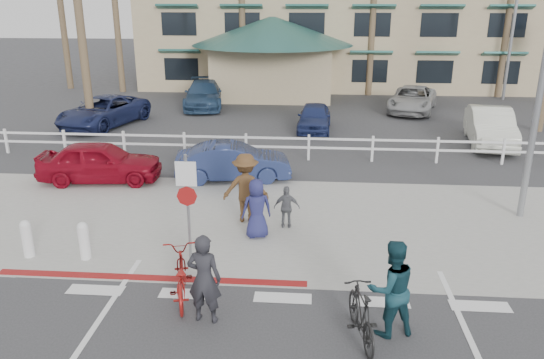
# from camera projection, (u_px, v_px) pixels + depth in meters

# --- Properties ---
(ground) EXTENTS (140.00, 140.00, 0.00)m
(ground) POSITION_uv_depth(u_px,v_px,m) (281.00, 315.00, 10.44)
(ground) COLOR #333335
(sidewalk_plaza) EXTENTS (22.00, 7.00, 0.01)m
(sidewalk_plaza) POSITION_uv_depth(u_px,v_px,m) (291.00, 223.00, 14.68)
(sidewalk_plaza) COLOR gray
(sidewalk_plaza) RESTS_ON ground
(cross_street) EXTENTS (40.00, 5.00, 0.01)m
(cross_street) POSITION_uv_depth(u_px,v_px,m) (296.00, 176.00, 18.45)
(cross_street) COLOR #333335
(cross_street) RESTS_ON ground
(parking_lot) EXTENTS (50.00, 16.00, 0.01)m
(parking_lot) POSITION_uv_depth(u_px,v_px,m) (303.00, 118.00, 27.40)
(parking_lot) COLOR #333335
(parking_lot) RESTS_ON ground
(curb_red) EXTENTS (7.00, 0.25, 0.02)m
(curb_red) POSITION_uv_depth(u_px,v_px,m) (150.00, 278.00, 11.79)
(curb_red) COLOR maroon
(curb_red) RESTS_ON ground
(rail_fence) EXTENTS (29.40, 0.16, 1.00)m
(rail_fence) POSITION_uv_depth(u_px,v_px,m) (311.00, 148.00, 20.13)
(rail_fence) COLOR silver
(rail_fence) RESTS_ON ground
(building) EXTENTS (28.00, 16.00, 11.30)m
(building) POSITION_uv_depth(u_px,v_px,m) (337.00, 1.00, 37.65)
(building) COLOR tan
(building) RESTS_ON ground
(sign_post) EXTENTS (0.50, 0.10, 2.90)m
(sign_post) POSITION_uv_depth(u_px,v_px,m) (188.00, 202.00, 12.21)
(sign_post) COLOR gray
(sign_post) RESTS_ON ground
(bollard_0) EXTENTS (0.26, 0.26, 0.95)m
(bollard_0) POSITION_uv_depth(u_px,v_px,m) (84.00, 241.00, 12.53)
(bollard_0) COLOR silver
(bollard_0) RESTS_ON ground
(bollard_1) EXTENTS (0.26, 0.26, 0.95)m
(bollard_1) POSITION_uv_depth(u_px,v_px,m) (27.00, 239.00, 12.63)
(bollard_1) COLOR silver
(bollard_1) RESTS_ON ground
(streetlight_1) EXTENTS (0.60, 2.00, 9.50)m
(streetlight_1) POSITION_uv_depth(u_px,v_px,m) (514.00, 18.00, 30.61)
(streetlight_1) COLOR gray
(streetlight_1) RESTS_ON ground
(bike_red) EXTENTS (1.11, 2.04, 1.02)m
(bike_red) POSITION_uv_depth(u_px,v_px,m) (180.00, 276.00, 10.88)
(bike_red) COLOR maroon
(bike_red) RESTS_ON ground
(rider_red) EXTENTS (0.71, 0.51, 1.81)m
(rider_red) POSITION_uv_depth(u_px,v_px,m) (204.00, 279.00, 9.98)
(rider_red) COLOR #242429
(rider_red) RESTS_ON ground
(bike_black) EXTENTS (0.78, 1.81, 1.05)m
(bike_black) POSITION_uv_depth(u_px,v_px,m) (361.00, 314.00, 9.54)
(bike_black) COLOR black
(bike_black) RESTS_ON ground
(rider_black) EXTENTS (1.09, 0.96, 1.88)m
(rider_black) POSITION_uv_depth(u_px,v_px,m) (391.00, 288.00, 9.59)
(rider_black) COLOR #143742
(rider_black) RESTS_ON ground
(pedestrian_a) EXTENTS (1.32, 0.84, 1.95)m
(pedestrian_a) POSITION_uv_depth(u_px,v_px,m) (246.00, 188.00, 14.52)
(pedestrian_a) COLOR #54381E
(pedestrian_a) RESTS_ON ground
(pedestrian_child) EXTENTS (0.70, 0.32, 1.18)m
(pedestrian_child) POSITION_uv_depth(u_px,v_px,m) (287.00, 207.00, 14.19)
(pedestrian_child) COLOR #5C5E63
(pedestrian_child) RESTS_ON ground
(pedestrian_b) EXTENTS (0.89, 0.71, 1.58)m
(pedestrian_b) POSITION_uv_depth(u_px,v_px,m) (257.00, 209.00, 13.58)
(pedestrian_b) COLOR navy
(pedestrian_b) RESTS_ON ground
(car_white_sedan) EXTENTS (4.02, 1.92, 1.27)m
(car_white_sedan) POSITION_uv_depth(u_px,v_px,m) (233.00, 162.00, 17.96)
(car_white_sedan) COLOR navy
(car_white_sedan) RESTS_ON ground
(car_red_compact) EXTENTS (4.19, 2.00, 1.38)m
(car_red_compact) POSITION_uv_depth(u_px,v_px,m) (100.00, 162.00, 17.78)
(car_red_compact) COLOR maroon
(car_red_compact) RESTS_ON ground
(lot_car_0) EXTENTS (3.71, 5.55, 1.41)m
(lot_car_0) POSITION_uv_depth(u_px,v_px,m) (104.00, 111.00, 25.44)
(lot_car_0) COLOR #182048
(lot_car_0) RESTS_ON ground
(lot_car_2) EXTENTS (1.64, 3.73, 1.25)m
(lot_car_2) POSITION_uv_depth(u_px,v_px,m) (314.00, 117.00, 24.62)
(lot_car_2) COLOR navy
(lot_car_2) RESTS_ON ground
(lot_car_3) EXTENTS (2.29, 4.86, 1.54)m
(lot_car_3) POSITION_uv_depth(u_px,v_px,m) (490.00, 127.00, 22.19)
(lot_car_3) COLOR silver
(lot_car_3) RESTS_ON ground
(lot_car_4) EXTENTS (2.70, 5.25, 1.46)m
(lot_car_4) POSITION_uv_depth(u_px,v_px,m) (204.00, 94.00, 29.72)
(lot_car_4) COLOR navy
(lot_car_4) RESTS_ON ground
(lot_car_5) EXTENTS (3.49, 5.26, 1.34)m
(lot_car_5) POSITION_uv_depth(u_px,v_px,m) (412.00, 99.00, 28.63)
(lot_car_5) COLOR #979797
(lot_car_5) RESTS_ON ground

